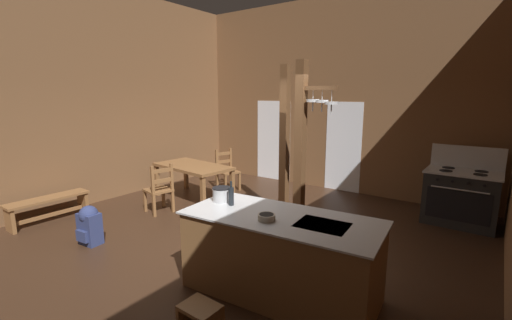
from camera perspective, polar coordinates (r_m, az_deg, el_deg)
ground_plane at (r=5.34m, az=-5.57°, el=-14.20°), size 7.72×8.43×0.10m
wall_back at (r=8.16m, az=12.68°, el=10.45°), size 7.72×0.14×4.36m
wall_left at (r=7.65m, az=-26.55°, el=9.57°), size 0.14×8.43×4.36m
glazed_door_back_left at (r=8.91m, az=2.92°, el=3.26°), size 1.00×0.01×2.05m
glazed_panel_back_right at (r=8.05m, az=14.40°, el=2.11°), size 0.84×0.01×2.05m
kitchen_island at (r=3.93m, az=4.08°, el=-15.66°), size 2.23×1.14×0.91m
stove_range at (r=6.87m, az=31.09°, el=-5.27°), size 1.15×0.83×1.32m
support_post_with_pot_rack at (r=5.21m, az=7.77°, el=2.50°), size 0.66×0.21×2.71m
support_post_center at (r=5.99m, az=4.79°, el=2.68°), size 0.14×0.14×2.71m
step_stool at (r=3.52m, az=-9.33°, el=-24.63°), size 0.37×0.29×0.30m
dining_table at (r=7.35m, az=-10.51°, el=-1.51°), size 1.79×1.08×0.74m
ladderback_chair_near_window at (r=8.02m, az=-4.91°, el=-1.80°), size 0.56×0.56×0.95m
ladderback_chair_by_post at (r=6.68m, az=-15.86°, el=-4.79°), size 0.52×0.52×0.95m
bench_along_left_wall at (r=7.04m, az=-31.42°, el=-6.46°), size 0.37×1.32×0.44m
backpack at (r=5.73m, az=-26.15°, el=-9.60°), size 0.34×0.33×0.60m
stockpot_on_counter at (r=4.24m, az=-5.74°, el=-5.73°), size 0.31×0.24×0.17m
mixing_bowl_on_counter at (r=3.62m, az=1.76°, el=-9.56°), size 0.19×0.19×0.07m
bottle_tall_on_counter at (r=4.07m, az=-4.17°, el=-5.99°), size 0.06×0.06×0.29m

